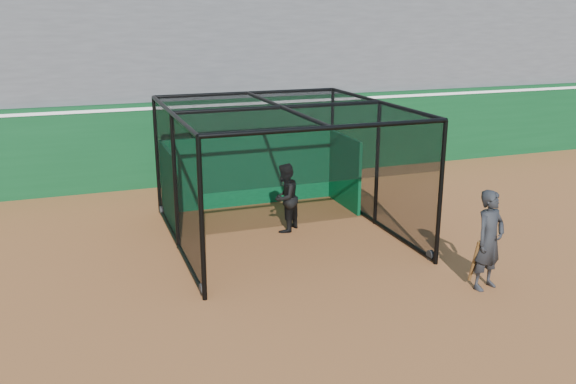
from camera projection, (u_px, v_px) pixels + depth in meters
name	position (u px, v px, depth m)	size (l,w,h in m)	color
ground	(301.00, 298.00, 10.99)	(120.00, 120.00, 0.00)	brown
outfield_wall	(200.00, 140.00, 18.31)	(50.00, 0.50, 2.50)	#0A3A19
grandstand	(173.00, 28.00, 20.82)	(50.00, 7.85, 8.95)	#4C4C4F
batting_cage	(282.00, 173.00, 13.73)	(4.90, 5.43, 2.97)	black
batter	(285.00, 198.00, 14.19)	(0.79, 0.62, 1.63)	black
on_deck_player	(489.00, 240.00, 11.15)	(0.79, 0.63, 1.89)	black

